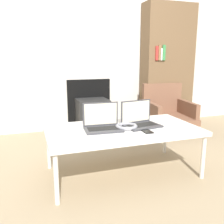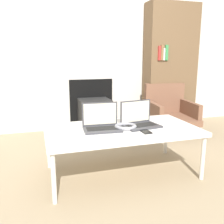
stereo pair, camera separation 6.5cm
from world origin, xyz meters
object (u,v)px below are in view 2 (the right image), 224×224
(laptop_right, at_px, (139,120))
(headphones, at_px, (126,126))
(phone, at_px, (146,131))
(armchair, at_px, (169,109))
(tv, at_px, (95,115))
(laptop_left, at_px, (101,123))

(laptop_right, xyz_separation_m, headphones, (-0.15, -0.04, -0.03))
(phone, bearing_deg, armchair, 53.24)
(tv, bearing_deg, laptop_left, -100.70)
(laptop_right, xyz_separation_m, tv, (-0.10, 1.35, -0.25))
(headphones, xyz_separation_m, phone, (0.12, -0.16, -0.01))
(tv, bearing_deg, laptop_right, -85.63)
(laptop_left, bearing_deg, phone, -26.71)
(laptop_right, bearing_deg, laptop_left, 171.13)
(tv, bearing_deg, armchair, -15.34)
(laptop_left, relative_size, headphones, 1.70)
(laptop_left, xyz_separation_m, tv, (0.26, 1.35, -0.25))
(armchair, bearing_deg, laptop_right, -124.51)
(phone, bearing_deg, tv, 92.85)
(laptop_left, distance_m, headphones, 0.22)
(laptop_left, bearing_deg, laptop_right, 4.16)
(headphones, relative_size, tv, 0.42)
(laptop_right, relative_size, headphones, 1.77)
(tv, distance_m, armchair, 1.07)
(phone, relative_size, armchair, 0.17)
(laptop_left, height_order, laptop_right, same)
(tv, xyz_separation_m, armchair, (1.03, -0.28, 0.08))
(laptop_right, xyz_separation_m, armchair, (0.92, 1.07, -0.17))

